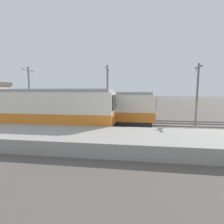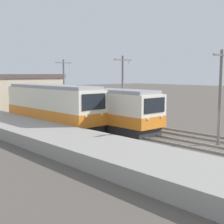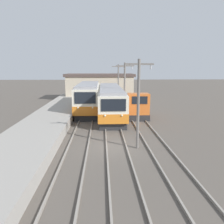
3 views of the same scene
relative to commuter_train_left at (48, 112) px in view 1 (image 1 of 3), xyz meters
name	(u,v)px [view 1 (image 1 of 3)]	position (x,y,z in m)	size (l,w,h in m)	color
ground_plane	(196,129)	(2.60, -13.54, -1.75)	(200.00, 200.00, 0.00)	#564F47
track_left	(207,135)	(0.00, -13.54, -1.68)	(1.54, 60.00, 0.14)	gray
track_center	(196,128)	(2.80, -13.54, -1.68)	(1.54, 60.00, 0.14)	gray
track_right	(187,122)	(5.80, -13.54, -1.68)	(1.54, 60.00, 0.14)	gray
commuter_train_left	(48,112)	(0.00, 0.00, 0.00)	(2.84, 12.16, 3.77)	#28282B
commuter_train_center	(81,110)	(2.80, -2.21, -0.11)	(2.84, 14.99, 3.49)	#28282B
shunting_locomotive	(103,111)	(5.80, -3.88, -0.54)	(2.40, 4.75, 3.00)	#28282B
catenary_mast_near	(197,92)	(4.31, -13.96, 1.73)	(2.00, 0.20, 6.32)	slate
catenary_mast_mid	(107,92)	(4.31, -4.71, 1.73)	(2.00, 0.20, 6.32)	slate
catenary_mast_far	(29,92)	(4.31, 4.54, 1.73)	(2.00, 0.20, 6.32)	slate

